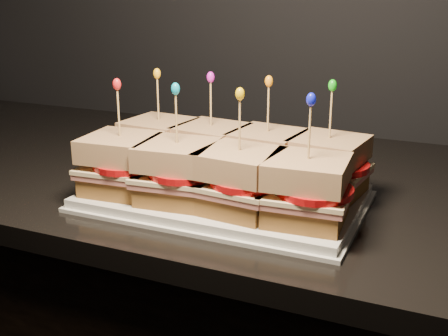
% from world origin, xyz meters
% --- Properties ---
extents(granite_slab, '(2.68, 0.68, 0.03)m').
position_xyz_m(granite_slab, '(0.68, 1.67, 0.93)').
color(granite_slab, black).
rests_on(granite_slab, cabinet).
extents(platter, '(0.39, 0.24, 0.02)m').
position_xyz_m(platter, '(0.84, 1.52, 0.95)').
color(platter, silver).
rests_on(platter, granite_slab).
extents(platter_rim, '(0.40, 0.25, 0.01)m').
position_xyz_m(platter_rim, '(0.84, 1.52, 0.95)').
color(platter_rim, silver).
rests_on(platter_rim, granite_slab).
extents(sandwich_0_bread_bot, '(0.11, 0.11, 0.03)m').
position_xyz_m(sandwich_0_bread_bot, '(0.70, 1.58, 0.97)').
color(sandwich_0_bread_bot, '#593913').
rests_on(sandwich_0_bread_bot, platter).
extents(sandwich_0_ham, '(0.12, 0.11, 0.01)m').
position_xyz_m(sandwich_0_ham, '(0.70, 1.58, 0.99)').
color(sandwich_0_ham, '#BB675E').
rests_on(sandwich_0_ham, sandwich_0_bread_bot).
extents(sandwich_0_cheese, '(0.12, 0.11, 0.01)m').
position_xyz_m(sandwich_0_cheese, '(0.70, 1.58, 1.00)').
color(sandwich_0_cheese, beige).
rests_on(sandwich_0_cheese, sandwich_0_ham).
extents(sandwich_0_tomato, '(0.10, 0.10, 0.01)m').
position_xyz_m(sandwich_0_tomato, '(0.71, 1.57, 1.01)').
color(sandwich_0_tomato, red).
rests_on(sandwich_0_tomato, sandwich_0_cheese).
extents(sandwich_0_bread_top, '(0.11, 0.11, 0.03)m').
position_xyz_m(sandwich_0_bread_top, '(0.70, 1.58, 1.03)').
color(sandwich_0_bread_top, brown).
rests_on(sandwich_0_bread_top, sandwich_0_tomato).
extents(sandwich_0_pick, '(0.00, 0.00, 0.09)m').
position_xyz_m(sandwich_0_pick, '(0.70, 1.58, 1.07)').
color(sandwich_0_pick, tan).
rests_on(sandwich_0_pick, sandwich_0_bread_top).
extents(sandwich_0_frill, '(0.01, 0.01, 0.02)m').
position_xyz_m(sandwich_0_frill, '(0.70, 1.58, 1.12)').
color(sandwich_0_frill, yellow).
rests_on(sandwich_0_frill, sandwich_0_pick).
extents(sandwich_1_bread_bot, '(0.11, 0.11, 0.03)m').
position_xyz_m(sandwich_1_bread_bot, '(0.79, 1.58, 0.97)').
color(sandwich_1_bread_bot, '#593913').
rests_on(sandwich_1_bread_bot, platter).
extents(sandwich_1_ham, '(0.12, 0.12, 0.01)m').
position_xyz_m(sandwich_1_ham, '(0.79, 1.58, 0.99)').
color(sandwich_1_ham, '#BB675E').
rests_on(sandwich_1_ham, sandwich_1_bread_bot).
extents(sandwich_1_cheese, '(0.12, 0.12, 0.01)m').
position_xyz_m(sandwich_1_cheese, '(0.79, 1.58, 1.00)').
color(sandwich_1_cheese, beige).
rests_on(sandwich_1_cheese, sandwich_1_ham).
extents(sandwich_1_tomato, '(0.10, 0.10, 0.01)m').
position_xyz_m(sandwich_1_tomato, '(0.80, 1.57, 1.01)').
color(sandwich_1_tomato, red).
rests_on(sandwich_1_tomato, sandwich_1_cheese).
extents(sandwich_1_bread_top, '(0.11, 0.11, 0.03)m').
position_xyz_m(sandwich_1_bread_top, '(0.79, 1.58, 1.03)').
color(sandwich_1_bread_top, brown).
rests_on(sandwich_1_bread_top, sandwich_1_tomato).
extents(sandwich_1_pick, '(0.00, 0.00, 0.09)m').
position_xyz_m(sandwich_1_pick, '(0.79, 1.58, 1.07)').
color(sandwich_1_pick, tan).
rests_on(sandwich_1_pick, sandwich_1_bread_top).
extents(sandwich_1_frill, '(0.01, 0.01, 0.02)m').
position_xyz_m(sandwich_1_frill, '(0.79, 1.58, 1.12)').
color(sandwich_1_frill, '#CB19C4').
rests_on(sandwich_1_frill, sandwich_1_pick).
extents(sandwich_2_bread_bot, '(0.11, 0.11, 0.03)m').
position_xyz_m(sandwich_2_bread_bot, '(0.89, 1.58, 0.97)').
color(sandwich_2_bread_bot, '#593913').
rests_on(sandwich_2_bread_bot, platter).
extents(sandwich_2_ham, '(0.12, 0.11, 0.01)m').
position_xyz_m(sandwich_2_ham, '(0.89, 1.58, 0.99)').
color(sandwich_2_ham, '#BB675E').
rests_on(sandwich_2_ham, sandwich_2_bread_bot).
extents(sandwich_2_cheese, '(0.12, 0.12, 0.01)m').
position_xyz_m(sandwich_2_cheese, '(0.89, 1.58, 1.00)').
color(sandwich_2_cheese, beige).
rests_on(sandwich_2_cheese, sandwich_2_ham).
extents(sandwich_2_tomato, '(0.10, 0.10, 0.01)m').
position_xyz_m(sandwich_2_tomato, '(0.90, 1.57, 1.01)').
color(sandwich_2_tomato, red).
rests_on(sandwich_2_tomato, sandwich_2_cheese).
extents(sandwich_2_bread_top, '(0.11, 0.11, 0.03)m').
position_xyz_m(sandwich_2_bread_top, '(0.89, 1.58, 1.03)').
color(sandwich_2_bread_top, brown).
rests_on(sandwich_2_bread_top, sandwich_2_tomato).
extents(sandwich_2_pick, '(0.00, 0.00, 0.09)m').
position_xyz_m(sandwich_2_pick, '(0.89, 1.58, 1.07)').
color(sandwich_2_pick, tan).
rests_on(sandwich_2_pick, sandwich_2_bread_top).
extents(sandwich_2_frill, '(0.01, 0.01, 0.02)m').
position_xyz_m(sandwich_2_frill, '(0.89, 1.58, 1.12)').
color(sandwich_2_frill, orange).
rests_on(sandwich_2_frill, sandwich_2_pick).
extents(sandwich_3_bread_bot, '(0.11, 0.11, 0.03)m').
position_xyz_m(sandwich_3_bread_bot, '(0.98, 1.58, 0.97)').
color(sandwich_3_bread_bot, '#593913').
rests_on(sandwich_3_bread_bot, platter).
extents(sandwich_3_ham, '(0.12, 0.12, 0.01)m').
position_xyz_m(sandwich_3_ham, '(0.98, 1.58, 0.99)').
color(sandwich_3_ham, '#BB675E').
rests_on(sandwich_3_ham, sandwich_3_bread_bot).
extents(sandwich_3_cheese, '(0.12, 0.12, 0.01)m').
position_xyz_m(sandwich_3_cheese, '(0.98, 1.58, 1.00)').
color(sandwich_3_cheese, beige).
rests_on(sandwich_3_cheese, sandwich_3_ham).
extents(sandwich_3_tomato, '(0.10, 0.10, 0.01)m').
position_xyz_m(sandwich_3_tomato, '(0.99, 1.57, 1.01)').
color(sandwich_3_tomato, red).
rests_on(sandwich_3_tomato, sandwich_3_cheese).
extents(sandwich_3_bread_top, '(0.11, 0.11, 0.03)m').
position_xyz_m(sandwich_3_bread_top, '(0.98, 1.58, 1.03)').
color(sandwich_3_bread_top, brown).
rests_on(sandwich_3_bread_top, sandwich_3_tomato).
extents(sandwich_3_pick, '(0.00, 0.00, 0.09)m').
position_xyz_m(sandwich_3_pick, '(0.98, 1.58, 1.07)').
color(sandwich_3_pick, tan).
rests_on(sandwich_3_pick, sandwich_3_bread_top).
extents(sandwich_3_frill, '(0.01, 0.01, 0.02)m').
position_xyz_m(sandwich_3_frill, '(0.98, 1.58, 1.12)').
color(sandwich_3_frill, '#14AA15').
rests_on(sandwich_3_frill, sandwich_3_pick).
extents(sandwich_4_bread_bot, '(0.10, 0.10, 0.03)m').
position_xyz_m(sandwich_4_bread_bot, '(0.70, 1.47, 0.97)').
color(sandwich_4_bread_bot, '#593913').
rests_on(sandwich_4_bread_bot, platter).
extents(sandwich_4_ham, '(0.11, 0.11, 0.01)m').
position_xyz_m(sandwich_4_ham, '(0.70, 1.47, 0.99)').
color(sandwich_4_ham, '#BB675E').
rests_on(sandwich_4_ham, sandwich_4_bread_bot).
extents(sandwich_4_cheese, '(0.12, 0.11, 0.01)m').
position_xyz_m(sandwich_4_cheese, '(0.70, 1.47, 1.00)').
color(sandwich_4_cheese, beige).
rests_on(sandwich_4_cheese, sandwich_4_ham).
extents(sandwich_4_tomato, '(0.10, 0.10, 0.01)m').
position_xyz_m(sandwich_4_tomato, '(0.71, 1.46, 1.01)').
color(sandwich_4_tomato, red).
rests_on(sandwich_4_tomato, sandwich_4_cheese).
extents(sandwich_4_bread_top, '(0.11, 0.11, 0.03)m').
position_xyz_m(sandwich_4_bread_top, '(0.70, 1.47, 1.03)').
color(sandwich_4_bread_top, brown).
rests_on(sandwich_4_bread_top, sandwich_4_tomato).
extents(sandwich_4_pick, '(0.00, 0.00, 0.09)m').
position_xyz_m(sandwich_4_pick, '(0.70, 1.47, 1.07)').
color(sandwich_4_pick, tan).
rests_on(sandwich_4_pick, sandwich_4_bread_top).
extents(sandwich_4_frill, '(0.01, 0.01, 0.02)m').
position_xyz_m(sandwich_4_frill, '(0.70, 1.47, 1.12)').
color(sandwich_4_frill, red).
rests_on(sandwich_4_frill, sandwich_4_pick).
extents(sandwich_5_bread_bot, '(0.11, 0.11, 0.03)m').
position_xyz_m(sandwich_5_bread_bot, '(0.79, 1.47, 0.97)').
color(sandwich_5_bread_bot, '#593913').
rests_on(sandwich_5_bread_bot, platter).
extents(sandwich_5_ham, '(0.12, 0.11, 0.01)m').
position_xyz_m(sandwich_5_ham, '(0.79, 1.47, 0.99)').
color(sandwich_5_ham, '#BB675E').
rests_on(sandwich_5_ham, sandwich_5_bread_bot).
extents(sandwich_5_cheese, '(0.12, 0.11, 0.01)m').
position_xyz_m(sandwich_5_cheese, '(0.79, 1.47, 1.00)').
color(sandwich_5_cheese, beige).
rests_on(sandwich_5_cheese, sandwich_5_ham).
extents(sandwich_5_tomato, '(0.10, 0.10, 0.01)m').
position_xyz_m(sandwich_5_tomato, '(0.80, 1.46, 1.01)').
color(sandwich_5_tomato, red).
rests_on(sandwich_5_tomato, sandwich_5_cheese).
extents(sandwich_5_bread_top, '(0.11, 0.11, 0.03)m').
position_xyz_m(sandwich_5_bread_top, '(0.79, 1.47, 1.03)').
color(sandwich_5_bread_top, brown).
rests_on(sandwich_5_bread_top, sandwich_5_tomato).
extents(sandwich_5_pick, '(0.00, 0.00, 0.09)m').
position_xyz_m(sandwich_5_pick, '(0.79, 1.47, 1.07)').
color(sandwich_5_pick, tan).
rests_on(sandwich_5_pick, sandwich_5_bread_top).
extents(sandwich_5_frill, '(0.01, 0.01, 0.02)m').
position_xyz_m(sandwich_5_frill, '(0.79, 1.47, 1.12)').
color(sandwich_5_frill, '#0B9EC2').
rests_on(sandwich_5_frill, sandwich_5_pick).
extents(sandwich_6_bread_bot, '(0.11, 0.11, 0.03)m').
position_xyz_m(sandwich_6_bread_bot, '(0.89, 1.47, 0.97)').
color(sandwich_6_bread_bot, '#593913').
rests_on(sandwich_6_bread_bot, platter).
extents(sandwich_6_ham, '(0.12, 0.11, 0.01)m').
position_xyz_m(sandwich_6_ham, '(0.89, 1.47, 0.99)').
color(sandwich_6_ham, '#BB675E').
rests_on(sandwich_6_ham, sandwich_6_bread_bot).
extents(sandwich_6_cheese, '(0.12, 0.12, 0.01)m').
position_xyz_m(sandwich_6_cheese, '(0.89, 1.47, 1.00)').
color(sandwich_6_cheese, beige).
rests_on(sandwich_6_cheese, sandwich_6_ham).
extents(sandwich_6_tomato, '(0.10, 0.10, 0.01)m').
position_xyz_m(sandwich_6_tomato, '(0.90, 1.46, 1.01)').
color(sandwich_6_tomato, red).
rests_on(sandwich_6_tomato, sandwich_6_cheese).
extents(sandwich_6_bread_top, '(0.11, 0.11, 0.03)m').
position_xyz_m(sandwich_6_bread_top, '(0.89, 1.47, 1.03)').
color(sandwich_6_bread_top, brown).
rests_on(sandwich_6_bread_top, sandwich_6_tomato).
extents(sandwich_6_pick, '(0.00, 0.00, 0.09)m').
position_xyz_m(sandwich_6_pick, '(0.89, 1.47, 1.07)').
color(sandwich_6_pick, tan).
rests_on(sandwich_6_pick, sandwich_6_bread_top).
extents(sandwich_6_frill, '(0.01, 0.01, 0.02)m').
position_xyz_m(sandwich_6_frill, '(0.89, 1.47, 1.12)').
color(sandwich_6_frill, '#ECB808').
rests_on(sandwich_6_frill, sandwich_6_pick).
extents(sandwich_7_bread_bot, '(0.10, 0.10, 0.03)m').
position_xyz_m(sandwich_7_bread_bot, '(0.98, 1.47, 0.97)').
color(sandwich_7_bread_bot, '#593913').
rests_on(sandwich_7_bread_bot, platter).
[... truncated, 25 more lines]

